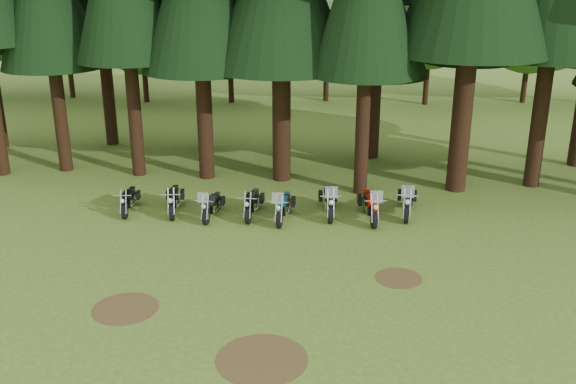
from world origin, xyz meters
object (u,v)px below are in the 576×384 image
at_px(motorcycle_1, 174,201).
at_px(motorcycle_7, 407,202).
at_px(motorcycle_5, 329,202).
at_px(motorcycle_4, 283,207).
at_px(motorcycle_3, 252,204).
at_px(motorcycle_2, 212,206).
at_px(motorcycle_0, 129,201).
at_px(motorcycle_6, 370,207).

distance_m(motorcycle_1, motorcycle_7, 8.69).
distance_m(motorcycle_5, motorcycle_7, 2.90).
height_order(motorcycle_4, motorcycle_7, motorcycle_7).
distance_m(motorcycle_3, motorcycle_7, 5.73).
xyz_separation_m(motorcycle_3, motorcycle_7, (5.70, 0.65, 0.05)).
relative_size(motorcycle_1, motorcycle_7, 0.92).
bearing_deg(motorcycle_7, motorcycle_2, -167.37).
height_order(motorcycle_3, motorcycle_5, motorcycle_5).
height_order(motorcycle_1, motorcycle_2, motorcycle_2).
distance_m(motorcycle_0, motorcycle_4, 5.86).
xyz_separation_m(motorcycle_0, motorcycle_2, (3.22, -0.27, 0.01)).
bearing_deg(motorcycle_1, motorcycle_2, -23.20).
bearing_deg(motorcycle_1, motorcycle_5, -6.79).
height_order(motorcycle_4, motorcycle_5, motorcycle_5).
relative_size(motorcycle_3, motorcycle_6, 0.92).
bearing_deg(motorcycle_6, motorcycle_2, 175.29).
bearing_deg(motorcycle_0, motorcycle_5, -3.97).
bearing_deg(motorcycle_4, motorcycle_5, 25.53).
distance_m(motorcycle_3, motorcycle_6, 4.33).
height_order(motorcycle_0, motorcycle_5, motorcycle_5).
relative_size(motorcycle_4, motorcycle_6, 0.94).
distance_m(motorcycle_4, motorcycle_5, 1.75).
xyz_separation_m(motorcycle_1, motorcycle_7, (8.67, 0.58, 0.04)).
bearing_deg(motorcycle_2, motorcycle_5, 13.62).
height_order(motorcycle_2, motorcycle_4, motorcycle_4).
xyz_separation_m(motorcycle_0, motorcycle_4, (5.86, -0.26, 0.05)).
bearing_deg(motorcycle_3, motorcycle_6, 2.51).
xyz_separation_m(motorcycle_4, motorcycle_7, (4.51, 0.93, 0.04)).
xyz_separation_m(motorcycle_0, motorcycle_5, (7.49, 0.38, 0.07)).
height_order(motorcycle_0, motorcycle_2, motorcycle_2).
distance_m(motorcycle_2, motorcycle_7, 7.21).
bearing_deg(motorcycle_4, motorcycle_6, 9.77).
distance_m(motorcycle_0, motorcycle_6, 9.00).
bearing_deg(motorcycle_7, motorcycle_4, -163.25).
height_order(motorcycle_3, motorcycle_7, motorcycle_7).
bearing_deg(motorcycle_1, motorcycle_0, 173.54).
xyz_separation_m(motorcycle_3, motorcycle_5, (2.82, 0.35, 0.04)).
xyz_separation_m(motorcycle_4, motorcycle_6, (3.14, 0.31, 0.03)).
xyz_separation_m(motorcycle_0, motorcycle_7, (10.37, 0.67, 0.08)).
distance_m(motorcycle_1, motorcycle_5, 5.79).
distance_m(motorcycle_1, motorcycle_3, 2.97).
bearing_deg(motorcycle_1, motorcycle_3, -10.95).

